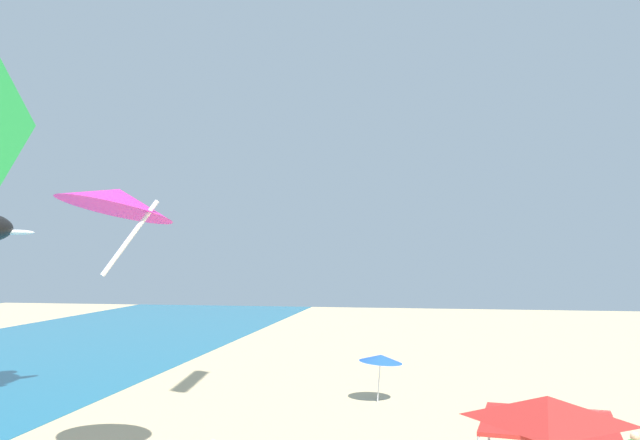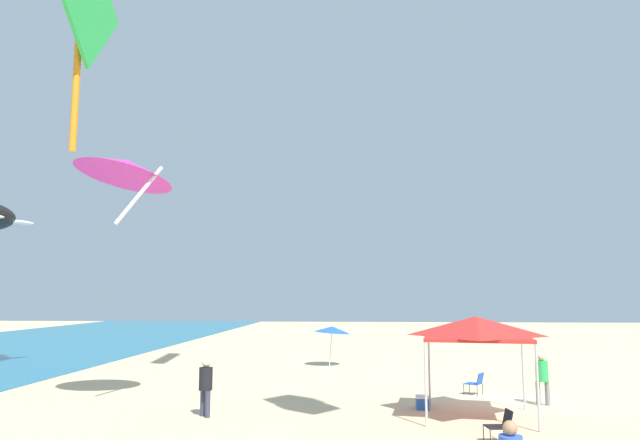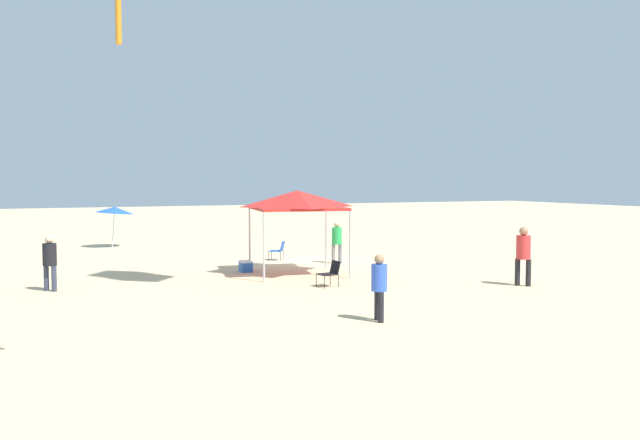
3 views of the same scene
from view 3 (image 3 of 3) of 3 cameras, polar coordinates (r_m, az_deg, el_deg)
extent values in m
cube|color=#D6BC8C|center=(26.92, -0.66, -3.88)|extent=(120.00, 120.00, 0.10)
cylinder|color=#B7B7BC|center=(22.72, 2.62, -2.16)|extent=(0.07, 0.07, 2.34)
cylinder|color=#B7B7BC|center=(25.69, 0.54, -1.50)|extent=(0.07, 0.07, 2.34)
cylinder|color=#B7B7BC|center=(22.01, -4.89, -2.35)|extent=(0.07, 0.07, 2.34)
cylinder|color=#B7B7BC|center=(25.07, -6.11, -1.64)|extent=(0.07, 0.07, 2.34)
cube|color=red|center=(23.74, -1.97, 1.03)|extent=(3.61, 3.53, 0.10)
pyramid|color=red|center=(23.73, -1.97, 1.87)|extent=(3.54, 3.46, 0.59)
cylinder|color=silver|center=(34.70, -17.45, -0.61)|extent=(0.06, 0.20, 2.03)
cone|color=blue|center=(34.66, -17.35, 0.84)|extent=(1.91, 1.93, 0.47)
cylinder|color=black|center=(21.18, -0.32, -5.22)|extent=(0.02, 0.02, 0.40)
cylinder|color=black|center=(20.73, 0.39, -5.40)|extent=(0.02, 0.02, 0.40)
cylinder|color=black|center=(21.44, 0.89, -5.11)|extent=(0.02, 0.02, 0.40)
cylinder|color=black|center=(21.00, 1.62, -5.29)|extent=(0.02, 0.02, 0.40)
cube|color=black|center=(21.06, 0.65, -4.72)|extent=(0.58, 0.58, 0.03)
cube|color=black|center=(21.17, 1.32, -4.10)|extent=(0.51, 0.19, 0.41)
cylinder|color=black|center=(28.29, -4.23, -3.02)|extent=(0.02, 0.02, 0.40)
cylinder|color=black|center=(27.79, -4.50, -3.14)|extent=(0.02, 0.02, 0.40)
cylinder|color=black|center=(28.16, -3.21, -3.04)|extent=(0.02, 0.02, 0.40)
cylinder|color=black|center=(27.66, -3.45, -3.16)|extent=(0.02, 0.02, 0.40)
cube|color=blue|center=(27.95, -3.85, -2.68)|extent=(0.72, 0.72, 0.03)
cube|color=blue|center=(27.86, -3.27, -2.26)|extent=(0.48, 0.38, 0.41)
cube|color=blue|center=(24.63, -6.45, -4.05)|extent=(0.62, 0.43, 0.36)
cube|color=white|center=(24.60, -6.45, -3.59)|extent=(0.64, 0.44, 0.04)
cylinder|color=black|center=(22.22, 16.72, -4.34)|extent=(0.17, 0.17, 0.87)
cylinder|color=black|center=(22.17, 17.59, -4.37)|extent=(0.17, 0.17, 0.87)
cylinder|color=red|center=(22.10, 17.20, -2.27)|extent=(0.45, 0.45, 0.76)
sphere|color=#A87A56|center=(22.06, 17.22, -0.93)|extent=(0.28, 0.28, 0.28)
cylinder|color=slate|center=(26.93, 1.76, -2.93)|extent=(0.15, 0.15, 0.79)
cylinder|color=slate|center=(26.79, 1.17, -2.96)|extent=(0.15, 0.15, 0.79)
cylinder|color=green|center=(26.78, 1.47, -1.38)|extent=(0.41, 0.41, 0.68)
sphere|color=tan|center=(26.75, 1.47, -0.37)|extent=(0.26, 0.26, 0.26)
cylinder|color=#33384C|center=(21.75, -22.03, -4.73)|extent=(0.15, 0.15, 0.79)
cylinder|color=#33384C|center=(21.96, -22.61, -4.66)|extent=(0.15, 0.15, 0.79)
cylinder|color=black|center=(21.76, -22.36, -2.78)|extent=(0.41, 0.41, 0.68)
sphere|color=beige|center=(21.72, -22.39, -1.54)|extent=(0.26, 0.26, 0.26)
cylinder|color=black|center=(16.19, 4.98, -7.34)|extent=(0.14, 0.14, 0.74)
cylinder|color=black|center=(15.92, 5.29, -7.53)|extent=(0.14, 0.14, 0.74)
cylinder|color=blue|center=(15.94, 5.15, -4.99)|extent=(0.39, 0.39, 0.64)
sphere|color=#A87A56|center=(15.88, 5.16, -3.41)|extent=(0.24, 0.24, 0.24)
camera|label=1|loc=(8.45, 26.83, 24.35)|focal=37.26mm
camera|label=2|loc=(6.40, 29.41, 5.32)|focal=32.14mm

